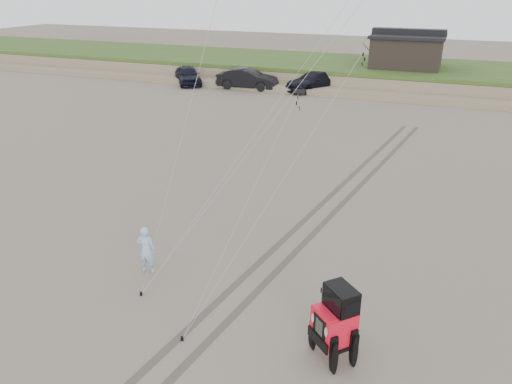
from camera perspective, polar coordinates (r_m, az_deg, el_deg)
ground at (r=15.76m, az=-6.51°, el=-12.42°), size 160.00×160.00×0.00m
dune_ridge at (r=49.81m, az=14.28°, el=12.87°), size 160.00×14.25×1.73m
cabin at (r=48.75m, az=16.87°, el=15.27°), size 6.40×5.40×3.35m
truck_a at (r=48.34m, az=-7.80°, el=13.08°), size 4.61×5.11×1.68m
truck_b at (r=45.89m, az=-1.00°, el=12.81°), size 5.52×2.21×1.79m
truck_c at (r=45.39m, az=6.83°, el=12.49°), size 5.30×6.22×1.71m
jeep at (r=13.39m, az=8.86°, el=-15.42°), size 4.51×4.63×1.68m
man at (r=17.08m, az=-12.43°, el=-6.46°), size 0.69×0.52×1.69m
stake_main at (r=16.33m, az=-13.00°, el=-11.26°), size 0.08×0.08×0.12m
stake_aux at (r=14.38m, az=-8.45°, el=-16.24°), size 0.08×0.08×0.12m
tire_tracks at (r=21.69m, az=8.07°, el=-1.97°), size 5.22×29.74×0.01m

